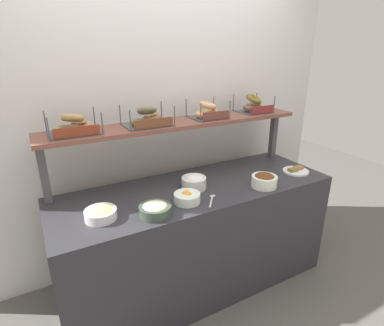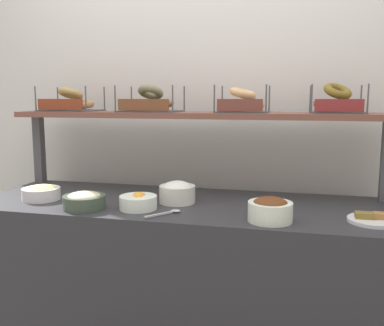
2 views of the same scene
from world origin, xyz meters
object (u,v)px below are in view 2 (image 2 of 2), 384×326
Objects in this scene: bagel_basket_plain at (242,103)px; bagel_basket_cinnamon_raisin at (337,103)px; bowl_fruit_salad at (138,201)px; serving_plate_white at (373,219)px; bagel_basket_poppy at (150,103)px; serving_spoon_near_plate at (168,213)px; bowl_tuna_salad at (84,200)px; bowl_chocolate_spread at (270,209)px; bowl_cream_cheese at (177,192)px; bagel_basket_everything at (71,103)px; bowl_egg_salad at (41,192)px.

bagel_basket_cinnamon_raisin reaches higher than bagel_basket_plain.
bowl_fruit_salad is 0.75m from bagel_basket_plain.
bagel_basket_poppy reaches higher than serving_plate_white.
serving_spoon_near_plate is 0.73m from bagel_basket_plain.
bagel_basket_poppy is at bearing 72.07° from bowl_tuna_salad.
bagel_basket_plain is (-0.19, 0.49, 0.43)m from bowl_chocolate_spread.
serving_spoon_near_plate is at bearing -144.99° from bagel_basket_cinnamon_raisin.
bowl_tuna_salad reaches higher than serving_spoon_near_plate.
bowl_tuna_salad is at bearing -155.62° from bagel_basket_cinnamon_raisin.
bagel_basket_plain reaches higher than serving_plate_white.
serving_plate_white is (1.26, 0.09, -0.03)m from bowl_tuna_salad.
bagel_basket_cinnamon_raisin is (0.74, 0.29, 0.43)m from bowl_cream_cheese.
bowl_cream_cheese is 0.88m from bagel_basket_everything.
bagel_basket_everything is 1.21× the size of bagel_basket_cinnamon_raisin.
bowl_chocolate_spread is 0.90× the size of serving_plate_white.
bagel_basket_everything reaches higher than bowl_cream_cheese.
serving_spoon_near_plate is (-0.85, -0.08, -0.00)m from serving_plate_white.
serving_plate_white is 1.26m from bagel_basket_poppy.
bagel_basket_everything is (-0.57, 0.44, 0.44)m from bowl_fruit_salad.
bowl_cream_cheese reaches higher than serving_plate_white.
bagel_basket_everything is at bearing 95.11° from bowl_egg_salad.
bagel_basket_everything is at bearing 179.72° from bagel_basket_plain.
bowl_cream_cheese is at bearing -134.76° from bagel_basket_plain.
bowl_egg_salad is at bearing 171.10° from serving_spoon_near_plate.
serving_spoon_near_plate is 0.55× the size of bagel_basket_cinnamon_raisin.
serving_plate_white is 0.63× the size of bagel_basket_poppy.
bowl_egg_salad is 0.70× the size of bagel_basket_plain.
bowl_egg_salad is 0.71m from serving_spoon_near_plate.
bagel_basket_poppy is (0.45, 0.37, 0.44)m from bowl_egg_salad.
bagel_basket_poppy reaches higher than bagel_basket_plain.
bagel_basket_cinnamon_raisin is (0.72, 0.51, 0.47)m from serving_spoon_near_plate.
bowl_egg_salad is 1.15m from bowl_chocolate_spread.
bowl_tuna_salad is 1.04× the size of bowl_egg_salad.
bagel_basket_plain is (-0.60, 0.41, 0.47)m from serving_plate_white.
bagel_basket_plain is (0.66, 0.49, 0.44)m from bowl_tuna_salad.
serving_plate_white is (0.87, -0.13, -0.04)m from bowl_cream_cheese.
bagel_basket_poppy is 1.22× the size of bagel_basket_plain.
bowl_chocolate_spread is at bearing -35.32° from bagel_basket_poppy.
bowl_fruit_salad is 1.19× the size of serving_spoon_near_plate.
serving_plate_white is 0.78× the size of bagel_basket_cinnamon_raisin.
bowl_chocolate_spread reaches higher than bowl_tuna_salad.
serving_plate_white is at bearing -19.91° from bagel_basket_poppy.
bagel_basket_everything is at bearing 178.47° from bagel_basket_poppy.
bagel_basket_poppy is at bearing 144.68° from bowl_chocolate_spread.
bowl_fruit_salad is 0.54× the size of bagel_basket_everything.
serving_plate_white is (1.01, 0.03, -0.02)m from bowl_fruit_salad.
bowl_tuna_salad is 1.31m from bagel_basket_cinnamon_raisin.
serving_spoon_near_plate is 0.54× the size of bagel_basket_plain.
bowl_egg_salad is 0.57× the size of bagel_basket_poppy.
bowl_fruit_salad is at bearing 162.08° from serving_spoon_near_plate.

